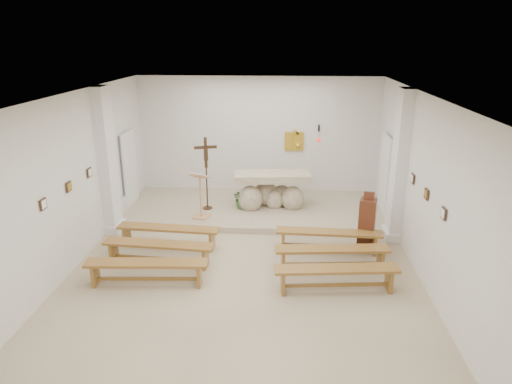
# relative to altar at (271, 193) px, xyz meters

# --- Properties ---
(ground) EXTENTS (7.00, 10.00, 0.00)m
(ground) POSITION_rel_altar_xyz_m (-0.45, -3.53, -0.55)
(ground) COLOR #C9B991
(ground) RESTS_ON ground
(wall_left) EXTENTS (0.02, 10.00, 3.50)m
(wall_left) POSITION_rel_altar_xyz_m (-3.94, -3.53, 1.20)
(wall_left) COLOR white
(wall_left) RESTS_ON ground
(wall_right) EXTENTS (0.02, 10.00, 3.50)m
(wall_right) POSITION_rel_altar_xyz_m (3.04, -3.53, 1.20)
(wall_right) COLOR white
(wall_right) RESTS_ON ground
(wall_back) EXTENTS (7.00, 0.02, 3.50)m
(wall_back) POSITION_rel_altar_xyz_m (-0.45, 1.46, 1.20)
(wall_back) COLOR white
(wall_back) RESTS_ON ground
(ceiling) EXTENTS (7.00, 10.00, 0.02)m
(ceiling) POSITION_rel_altar_xyz_m (-0.45, -3.53, 2.94)
(ceiling) COLOR silver
(ceiling) RESTS_ON wall_back
(sanctuary_platform) EXTENTS (6.98, 3.00, 0.15)m
(sanctuary_platform) POSITION_rel_altar_xyz_m (-0.45, -0.03, -0.48)
(sanctuary_platform) COLOR tan
(sanctuary_platform) RESTS_ON ground
(pilaster_left) EXTENTS (0.26, 0.55, 3.50)m
(pilaster_left) POSITION_rel_altar_xyz_m (-3.82, -1.53, 1.20)
(pilaster_left) COLOR white
(pilaster_left) RESTS_ON ground
(pilaster_right) EXTENTS (0.26, 0.55, 3.50)m
(pilaster_right) POSITION_rel_altar_xyz_m (2.92, -1.53, 1.20)
(pilaster_right) COLOR white
(pilaster_right) RESTS_ON ground
(gold_wall_relief) EXTENTS (0.55, 0.04, 0.55)m
(gold_wall_relief) POSITION_rel_altar_xyz_m (0.60, 1.43, 1.10)
(gold_wall_relief) COLOR gold
(gold_wall_relief) RESTS_ON wall_back
(sanctuary_lamp) EXTENTS (0.11, 0.36, 0.44)m
(sanctuary_lamp) POSITION_rel_altar_xyz_m (1.30, 1.18, 1.26)
(sanctuary_lamp) COLOR black
(sanctuary_lamp) RESTS_ON wall_back
(station_frame_left_front) EXTENTS (0.03, 0.20, 0.20)m
(station_frame_left_front) POSITION_rel_altar_xyz_m (-3.92, -4.33, 1.17)
(station_frame_left_front) COLOR #392619
(station_frame_left_front) RESTS_ON wall_left
(station_frame_left_mid) EXTENTS (0.03, 0.20, 0.20)m
(station_frame_left_mid) POSITION_rel_altar_xyz_m (-3.92, -3.33, 1.17)
(station_frame_left_mid) COLOR #392619
(station_frame_left_mid) RESTS_ON wall_left
(station_frame_left_rear) EXTENTS (0.03, 0.20, 0.20)m
(station_frame_left_rear) POSITION_rel_altar_xyz_m (-3.92, -2.33, 1.17)
(station_frame_left_rear) COLOR #392619
(station_frame_left_rear) RESTS_ON wall_left
(station_frame_right_front) EXTENTS (0.03, 0.20, 0.20)m
(station_frame_right_front) POSITION_rel_altar_xyz_m (3.02, -4.33, 1.17)
(station_frame_right_front) COLOR #392619
(station_frame_right_front) RESTS_ON wall_right
(station_frame_right_mid) EXTENTS (0.03, 0.20, 0.20)m
(station_frame_right_mid) POSITION_rel_altar_xyz_m (3.02, -3.33, 1.17)
(station_frame_right_mid) COLOR #392619
(station_frame_right_mid) RESTS_ON wall_right
(station_frame_right_rear) EXTENTS (0.03, 0.20, 0.20)m
(station_frame_right_rear) POSITION_rel_altar_xyz_m (3.02, -2.33, 1.17)
(station_frame_right_rear) COLOR #392619
(station_frame_right_rear) RESTS_ON wall_right
(radiator_left) EXTENTS (0.10, 0.85, 0.52)m
(radiator_left) POSITION_rel_altar_xyz_m (-3.88, -0.83, -0.28)
(radiator_left) COLOR silver
(radiator_left) RESTS_ON ground
(radiator_right) EXTENTS (0.10, 0.85, 0.52)m
(radiator_right) POSITION_rel_altar_xyz_m (2.98, -0.83, -0.28)
(radiator_right) COLOR silver
(radiator_right) RESTS_ON ground
(altar) EXTENTS (2.08, 0.98, 1.04)m
(altar) POSITION_rel_altar_xyz_m (0.00, 0.00, 0.00)
(altar) COLOR beige
(altar) RESTS_ON sanctuary_platform
(lectern) EXTENTS (0.50, 0.45, 1.22)m
(lectern) POSITION_rel_altar_xyz_m (-1.76, -0.93, 0.20)
(lectern) COLOR tan
(lectern) RESTS_ON sanctuary_platform
(crucifix_stand) EXTENTS (0.58, 0.26, 1.95)m
(crucifix_stand) POSITION_rel_altar_xyz_m (-1.71, -0.27, 0.73)
(crucifix_stand) COLOR #362111
(crucifix_stand) RESTS_ON sanctuary_platform
(potted_plant) EXTENTS (0.66, 0.65, 0.55)m
(potted_plant) POSITION_rel_altar_xyz_m (-0.79, -0.16, -0.12)
(potted_plant) COLOR #2E6227
(potted_plant) RESTS_ON sanctuary_platform
(donation_pedestal) EXTENTS (0.44, 0.44, 1.32)m
(donation_pedestal) POSITION_rel_altar_xyz_m (2.20, -2.08, 0.03)
(donation_pedestal) COLOR #552818
(donation_pedestal) RESTS_ON ground
(bench_left_front) EXTENTS (2.34, 0.55, 0.49)m
(bench_left_front) POSITION_rel_altar_xyz_m (-2.24, -2.36, -0.18)
(bench_left_front) COLOR olive
(bench_left_front) RESTS_ON ground
(bench_right_front) EXTENTS (2.33, 0.46, 0.49)m
(bench_right_front) POSITION_rel_altar_xyz_m (1.34, -2.36, -0.18)
(bench_right_front) COLOR olive
(bench_right_front) RESTS_ON ground
(bench_left_second) EXTENTS (2.34, 0.55, 0.49)m
(bench_left_second) POSITION_rel_altar_xyz_m (-2.24, -3.21, -0.18)
(bench_left_second) COLOR olive
(bench_left_second) RESTS_ON ground
(bench_right_second) EXTENTS (2.34, 0.57, 0.49)m
(bench_right_second) POSITION_rel_altar_xyz_m (1.34, -3.21, -0.18)
(bench_right_second) COLOR olive
(bench_right_second) RESTS_ON ground
(bench_left_third) EXTENTS (2.33, 0.50, 0.49)m
(bench_left_third) POSITION_rel_altar_xyz_m (-2.24, -4.05, -0.18)
(bench_left_third) COLOR olive
(bench_left_third) RESTS_ON ground
(bench_right_third) EXTENTS (2.34, 0.59, 0.49)m
(bench_right_third) POSITION_rel_altar_xyz_m (1.34, -4.05, -0.18)
(bench_right_third) COLOR olive
(bench_right_third) RESTS_ON ground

